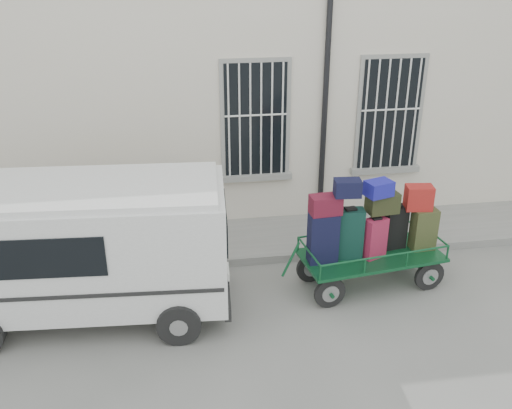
{
  "coord_description": "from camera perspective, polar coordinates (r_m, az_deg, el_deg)",
  "views": [
    {
      "loc": [
        -1.99,
        -7.55,
        5.34
      ],
      "look_at": [
        -0.69,
        1.0,
        1.38
      ],
      "focal_mm": 40.0,
      "sensor_mm": 36.0,
      "label": 1
    }
  ],
  "objects": [
    {
      "name": "building",
      "position": [
        13.4,
        0.03,
        14.57
      ],
      "size": [
        24.0,
        5.15,
        6.0
      ],
      "color": "beige",
      "rests_on": "ground"
    },
    {
      "name": "sidewalk",
      "position": [
        11.25,
        2.56,
        -3.29
      ],
      "size": [
        24.0,
        1.7,
        0.15
      ],
      "primitive_type": "cube",
      "color": "slate",
      "rests_on": "ground"
    },
    {
      "name": "van",
      "position": [
        8.97,
        -16.77,
        -3.7
      ],
      "size": [
        4.43,
        2.19,
        2.17
      ],
      "rotation": [
        0.0,
        0.0,
        -0.07
      ],
      "color": "silver",
      "rests_on": "ground"
    },
    {
      "name": "ground",
      "position": [
        9.46,
        5.12,
        -9.87
      ],
      "size": [
        80.0,
        80.0,
        0.0
      ],
      "primitive_type": "plane",
      "color": "slate",
      "rests_on": "ground"
    },
    {
      "name": "luggage_cart",
      "position": [
        9.57,
        11.31,
        -2.94
      ],
      "size": [
        2.81,
        1.37,
        2.03
      ],
      "rotation": [
        0.0,
        0.0,
        0.14
      ],
      "color": "black",
      "rests_on": "ground"
    }
  ]
}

